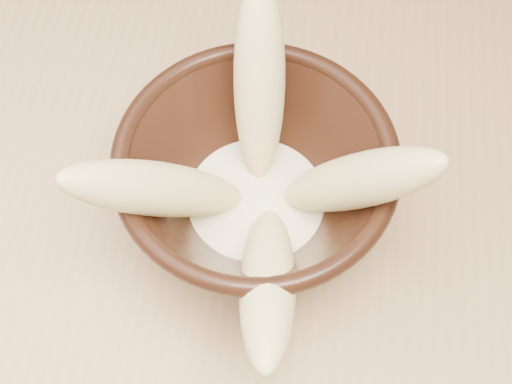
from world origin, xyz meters
TOP-DOWN VIEW (x-y plane):
  - table at (0.00, 0.00)m, footprint 1.20×0.80m
  - bowl at (0.14, -0.09)m, footprint 0.20×0.20m
  - milk_puddle at (0.14, -0.09)m, footprint 0.11×0.11m
  - banana_upright at (0.14, -0.03)m, footprint 0.05×0.11m
  - banana_left at (0.08, -0.12)m, footprint 0.14×0.11m
  - banana_right at (0.21, -0.10)m, footprint 0.13×0.08m
  - banana_front at (0.16, -0.17)m, footprint 0.05×0.16m

SIDE VIEW (x-z plane):
  - table at x=0.00m, z-range 0.30..1.05m
  - milk_puddle at x=0.14m, z-range 0.78..0.79m
  - bowl at x=0.14m, z-range 0.76..0.87m
  - banana_front at x=0.16m, z-range 0.77..0.89m
  - banana_left at x=0.08m, z-range 0.78..0.92m
  - banana_right at x=0.21m, z-range 0.78..0.93m
  - banana_upright at x=0.14m, z-range 0.78..0.94m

